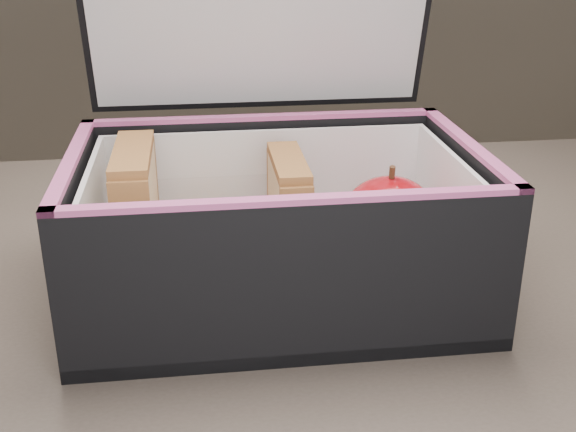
% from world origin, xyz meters
% --- Properties ---
extents(kitchen_table, '(1.20, 0.80, 0.75)m').
position_xyz_m(kitchen_table, '(0.00, 0.00, 0.66)').
color(kitchen_table, brown).
rests_on(kitchen_table, ground).
extents(lunch_bag, '(0.31, 0.26, 0.31)m').
position_xyz_m(lunch_bag, '(0.03, 0.02, 0.82)').
color(lunch_bag, black).
rests_on(lunch_bag, kitchen_table).
extents(plastic_tub, '(0.16, 0.12, 0.07)m').
position_xyz_m(plastic_tub, '(-0.02, 0.02, 0.80)').
color(plastic_tub, white).
rests_on(plastic_tub, lunch_bag).
extents(sandwich_left, '(0.03, 0.10, 0.11)m').
position_xyz_m(sandwich_left, '(-0.07, 0.02, 0.82)').
color(sandwich_left, '#CFB483').
rests_on(sandwich_left, plastic_tub).
extents(sandwich_right, '(0.02, 0.09, 0.10)m').
position_xyz_m(sandwich_right, '(0.04, 0.02, 0.82)').
color(sandwich_right, '#CFB483').
rests_on(sandwich_right, plastic_tub).
extents(carrot_sticks, '(0.05, 0.13, 0.03)m').
position_xyz_m(carrot_sticks, '(-0.02, 0.02, 0.78)').
color(carrot_sticks, '#D23E03').
rests_on(carrot_sticks, plastic_tub).
extents(paper_napkin, '(0.10, 0.10, 0.01)m').
position_xyz_m(paper_napkin, '(0.13, 0.03, 0.77)').
color(paper_napkin, white).
rests_on(paper_napkin, lunch_bag).
extents(red_apple, '(0.09, 0.09, 0.08)m').
position_xyz_m(red_apple, '(0.13, 0.02, 0.81)').
color(red_apple, '#830000').
rests_on(red_apple, paper_napkin).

